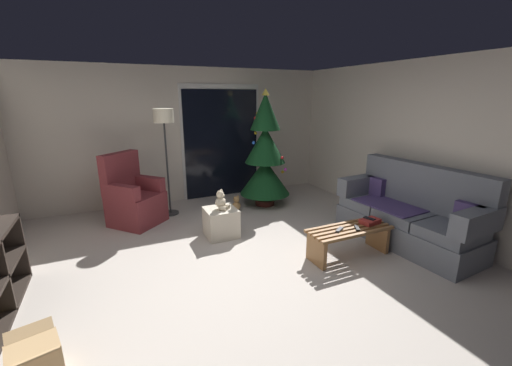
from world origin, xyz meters
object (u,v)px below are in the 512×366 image
at_px(couch, 409,215).
at_px(book_stack, 370,221).
at_px(remote_black, 357,228).
at_px(cardboard_box_open_near_shelf, 35,363).
at_px(floor_lamp, 164,126).
at_px(teddy_bear_cream, 221,201).
at_px(ottoman, 221,222).
at_px(armchair, 134,199).
at_px(coffee_table, 349,237).
at_px(cell_phone, 369,218).
at_px(christmas_tree, 265,156).
at_px(remote_graphite, 339,230).
at_px(teddy_bear_honey_by_tree, 236,205).

height_order(couch, book_stack, couch).
relative_size(remote_black, cardboard_box_open_near_shelf, 0.32).
height_order(floor_lamp, teddy_bear_cream, floor_lamp).
bearing_deg(ottoman, teddy_bear_cream, -44.60).
height_order(armchair, ottoman, armchair).
bearing_deg(floor_lamp, coffee_table, -54.30).
height_order(book_stack, cell_phone, cell_phone).
distance_m(armchair, floor_lamp, 1.26).
bearing_deg(armchair, cell_phone, -40.36).
height_order(coffee_table, cell_phone, cell_phone).
height_order(christmas_tree, armchair, christmas_tree).
xyz_separation_m(book_stack, christmas_tree, (-0.41, 2.24, 0.51)).
bearing_deg(ottoman, remote_black, -44.62).
xyz_separation_m(couch, ottoman, (-2.30, 1.27, -0.19)).
xyz_separation_m(couch, remote_graphite, (-1.20, 0.00, -0.00)).
bearing_deg(cell_phone, couch, -19.01).
bearing_deg(teddy_bear_cream, cardboard_box_open_near_shelf, -138.21).
relative_size(coffee_table, armchair, 0.97).
relative_size(remote_black, book_stack, 0.56).
distance_m(remote_black, teddy_bear_cream, 1.87).
distance_m(cell_phone, christmas_tree, 2.31).
xyz_separation_m(remote_graphite, cardboard_box_open_near_shelf, (-3.10, -0.53, -0.24)).
bearing_deg(armchair, remote_black, -44.16).
xyz_separation_m(book_stack, teddy_bear_cream, (-1.60, 1.25, 0.12)).
distance_m(coffee_table, remote_graphite, 0.22).
distance_m(teddy_bear_honey_by_tree, cardboard_box_open_near_shelf, 3.70).
bearing_deg(book_stack, ottoman, 141.88).
relative_size(floor_lamp, ottoman, 4.05).
height_order(christmas_tree, ottoman, christmas_tree).
bearing_deg(couch, christmas_tree, 116.30).
relative_size(couch, teddy_bear_honey_by_tree, 6.97).
xyz_separation_m(coffee_table, remote_black, (0.06, -0.06, 0.14)).
relative_size(remote_graphite, cell_phone, 1.08).
relative_size(coffee_table, cell_phone, 7.64).
distance_m(coffee_table, teddy_bear_honey_by_tree, 2.25).
bearing_deg(cell_phone, floor_lamp, 113.40).
relative_size(remote_black, floor_lamp, 0.09).
height_order(cell_phone, teddy_bear_honey_by_tree, cell_phone).
xyz_separation_m(remote_black, floor_lamp, (-1.85, 2.55, 1.11)).
height_order(coffee_table, floor_lamp, floor_lamp).
bearing_deg(remote_graphite, floor_lamp, -177.39).
distance_m(coffee_table, floor_lamp, 3.31).
bearing_deg(book_stack, cell_phone, 112.85).
height_order(remote_graphite, floor_lamp, floor_lamp).
bearing_deg(floor_lamp, cell_phone, -49.55).
xyz_separation_m(cell_phone, cardboard_box_open_near_shelf, (-3.59, -0.55, -0.30)).
height_order(coffee_table, ottoman, ottoman).
bearing_deg(remote_graphite, christmas_tree, 147.48).
relative_size(ottoman, cardboard_box_open_near_shelf, 0.91).
xyz_separation_m(couch, teddy_bear_cream, (-2.30, 1.26, 0.14)).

